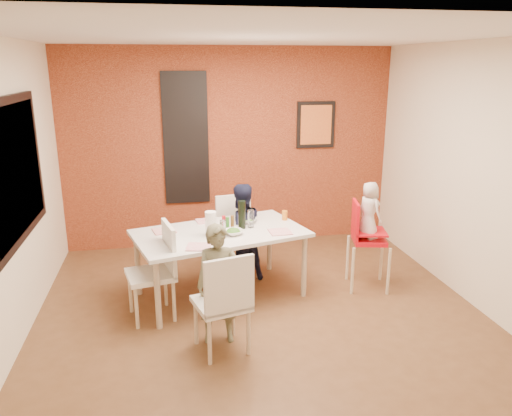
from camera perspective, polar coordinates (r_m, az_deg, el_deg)
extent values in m
plane|color=brown|center=(5.21, 0.62, -12.09)|extent=(4.50, 4.50, 0.00)
cube|color=silver|center=(4.59, 0.72, 19.10)|extent=(4.50, 4.50, 0.02)
cube|color=#F1E6C8|center=(6.90, -2.97, 6.84)|extent=(4.50, 0.02, 2.70)
cube|color=#F1E6C8|center=(2.66, 10.18, -8.83)|extent=(4.50, 0.02, 2.70)
cube|color=#F1E6C8|center=(4.83, -26.54, 1.09)|extent=(0.02, 4.50, 2.70)
cube|color=#F1E6C8|center=(5.60, 23.93, 3.28)|extent=(0.02, 4.50, 2.70)
cube|color=maroon|center=(6.88, -2.95, 6.81)|extent=(4.50, 0.02, 2.70)
cube|color=black|center=(4.97, -25.89, 3.93)|extent=(0.05, 1.70, 1.30)
cube|color=black|center=(4.96, -25.73, 3.94)|extent=(0.02, 1.55, 1.15)
cube|color=silver|center=(6.79, -8.03, 7.83)|extent=(0.55, 0.03, 1.70)
cube|color=black|center=(6.78, -8.02, 7.83)|extent=(0.60, 0.03, 1.76)
cube|color=black|center=(7.07, 6.85, 9.43)|extent=(0.54, 0.03, 0.64)
cube|color=orange|center=(7.06, 6.88, 9.42)|extent=(0.44, 0.01, 0.54)
cube|color=white|center=(5.35, -4.14, -2.90)|extent=(1.97, 1.42, 0.04)
cylinder|color=tan|center=(4.90, -11.17, -9.73)|extent=(0.06, 0.06, 0.70)
cylinder|color=tan|center=(5.64, -13.36, -6.31)|extent=(0.06, 0.06, 0.70)
cylinder|color=tan|center=(5.47, 5.53, -6.64)|extent=(0.06, 0.06, 0.70)
cylinder|color=tan|center=(6.15, 1.53, -3.96)|extent=(0.06, 0.06, 0.70)
cube|color=silver|center=(4.45, -4.00, -10.83)|extent=(0.54, 0.54, 0.05)
cube|color=silver|center=(4.17, -3.06, -8.92)|extent=(0.43, 0.15, 0.50)
cylinder|color=tan|center=(4.76, -2.69, -12.04)|extent=(0.04, 0.04, 0.43)
cylinder|color=tan|center=(4.47, -0.87, -14.02)|extent=(0.04, 0.04, 0.43)
cylinder|color=tan|center=(4.65, -6.88, -12.86)|extent=(0.04, 0.04, 0.43)
cylinder|color=tan|center=(4.36, -5.33, -14.97)|extent=(0.04, 0.04, 0.43)
cube|color=silver|center=(5.97, -2.01, -3.57)|extent=(0.51, 0.51, 0.05)
cube|color=silver|center=(6.08, -2.62, -0.76)|extent=(0.44, 0.11, 0.50)
cylinder|color=beige|center=(5.85, -3.11, -6.48)|extent=(0.04, 0.04, 0.43)
cylinder|color=beige|center=(6.17, -4.10, -5.27)|extent=(0.04, 0.04, 0.43)
cylinder|color=beige|center=(5.96, 0.20, -6.03)|extent=(0.04, 0.04, 0.43)
cylinder|color=beige|center=(6.27, -0.94, -4.87)|extent=(0.04, 0.04, 0.43)
cube|color=white|center=(5.08, -11.98, -7.49)|extent=(0.53, 0.53, 0.05)
cube|color=white|center=(5.02, -9.88, -4.55)|extent=(0.13, 0.44, 0.51)
cylinder|color=beige|center=(5.32, -14.16, -9.34)|extent=(0.04, 0.04, 0.44)
cylinder|color=beige|center=(5.37, -10.29, -8.82)|extent=(0.04, 0.04, 0.44)
cylinder|color=beige|center=(4.99, -13.50, -11.04)|extent=(0.04, 0.04, 0.44)
cylinder|color=beige|center=(5.05, -9.36, -10.46)|extent=(0.04, 0.04, 0.44)
cube|color=red|center=(5.73, 12.80, -3.56)|extent=(0.42, 0.42, 0.05)
cube|color=red|center=(5.63, 11.29, -1.33)|extent=(0.11, 0.35, 0.41)
cube|color=red|center=(5.70, 12.86, -2.63)|extent=(0.42, 0.42, 0.02)
cylinder|color=beige|center=(5.70, 14.92, -7.04)|extent=(0.03, 0.03, 0.54)
cylinder|color=beige|center=(5.63, 10.99, -7.09)|extent=(0.03, 0.03, 0.54)
cylinder|color=beige|center=(6.06, 14.13, -5.58)|extent=(0.03, 0.03, 0.54)
cylinder|color=beige|center=(5.99, 10.43, -5.61)|extent=(0.03, 0.03, 0.54)
imported|color=brown|center=(4.54, -4.26, -8.70)|extent=(0.41, 0.28, 1.12)
imported|color=black|center=(5.78, -1.79, -2.85)|extent=(0.67, 0.59, 1.16)
imported|color=beige|center=(5.62, 12.83, -0.26)|extent=(0.30, 0.36, 0.64)
cube|color=white|center=(4.91, -6.58, -4.43)|extent=(0.27, 0.27, 0.01)
cube|color=white|center=(5.70, -5.83, -1.47)|extent=(0.22, 0.22, 0.01)
cube|color=white|center=(5.31, 2.79, -2.74)|extent=(0.23, 0.23, 0.01)
cube|color=white|center=(5.43, -10.44, -2.57)|extent=(0.27, 0.27, 0.01)
imported|color=white|center=(5.24, -2.60, -2.78)|extent=(0.26, 0.26, 0.05)
imported|color=white|center=(5.63, -0.98, -1.41)|extent=(0.26, 0.26, 0.05)
cylinder|color=black|center=(5.39, -1.63, -0.77)|extent=(0.08, 0.08, 0.31)
cylinder|color=silver|center=(5.12, -3.80, -2.45)|extent=(0.07, 0.07, 0.19)
cylinder|color=white|center=(5.44, -0.61, -1.22)|extent=(0.07, 0.07, 0.20)
cylinder|color=white|center=(5.18, -5.18, -1.82)|extent=(0.12, 0.12, 0.26)
cylinder|color=red|center=(5.37, -3.70, -1.71)|extent=(0.04, 0.04, 0.16)
cylinder|color=#2E6F25|center=(5.34, -3.27, -1.84)|extent=(0.04, 0.04, 0.15)
cylinder|color=brown|center=(5.39, -2.71, -1.66)|extent=(0.04, 0.04, 0.15)
cylinder|color=orange|center=(5.72, 3.30, -0.85)|extent=(0.06, 0.06, 0.11)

